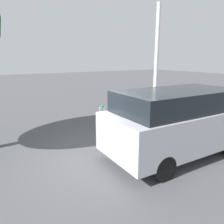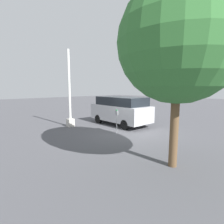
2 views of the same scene
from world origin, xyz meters
name	(u,v)px [view 2 (image 2 of 2)]	position (x,y,z in m)	size (l,w,h in m)	color
ground_plane	(126,132)	(0.00, 0.00, 0.00)	(80.00, 80.00, 0.00)	#4C4C51
parking_meter_near	(117,116)	(0.27, 0.51, 1.06)	(0.22, 0.16, 1.44)	#9E9EA3
lamp_post	(70,102)	(3.73, 1.65, 1.75)	(0.44, 0.44, 5.25)	beige
parked_van	(120,110)	(1.82, -1.40, 1.11)	(4.69, 2.21, 2.05)	#B2B2B7
street_tree	(178,43)	(-4.26, 2.23, 4.12)	(3.92, 3.92, 6.09)	brown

